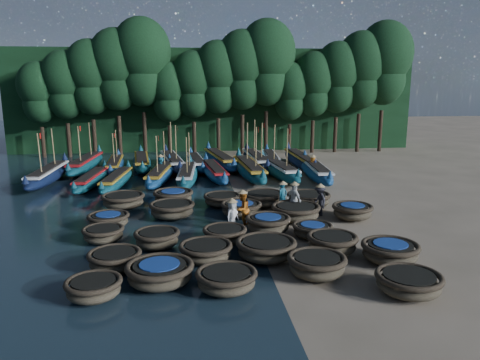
{
  "coord_description": "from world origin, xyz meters",
  "views": [
    {
      "loc": [
        -3.06,
        -24.37,
        7.21
      ],
      "look_at": [
        0.09,
        2.37,
        1.3
      ],
      "focal_mm": 35.0,
      "sensor_mm": 36.0,
      "label": 1
    }
  ],
  "objects": [
    {
      "name": "fisherman_0",
      "position": [
        -0.93,
        -3.14,
        0.84
      ],
      "size": [
        0.88,
        0.87,
        1.74
      ],
      "rotation": [
        0.0,
        0.0,
        0.76
      ],
      "color": "beige",
      "rests_on": "ground"
    },
    {
      "name": "tree_3",
      "position": [
        -9.1,
        20.0,
        8.0
      ],
      "size": [
        4.92,
        4.92,
        11.6
      ],
      "color": "black",
      "rests_on": "ground"
    },
    {
      "name": "long_boat_0",
      "position": [
        -12.63,
        8.88,
        0.58
      ],
      "size": [
        1.9,
        8.66,
        3.68
      ],
      "rotation": [
        0.0,
        0.0,
        -0.05
      ],
      "color": "#10173C",
      "rests_on": "ground"
    },
    {
      "name": "long_boat_16",
      "position": [
        4.14,
        14.24,
        0.49
      ],
      "size": [
        1.77,
        7.31,
        1.29
      ],
      "rotation": [
        0.0,
        0.0,
        -0.07
      ],
      "color": "navy",
      "rests_on": "ground"
    },
    {
      "name": "coracle_3",
      "position": [
        1.64,
        -8.69,
        0.47
      ],
      "size": [
        2.44,
        2.44,
        0.83
      ],
      "rotation": [
        0.0,
        0.0,
        -0.22
      ],
      "color": "brown",
      "rests_on": "ground"
    },
    {
      "name": "coracle_7",
      "position": [
        0.08,
        -6.8,
        0.47
      ],
      "size": [
        2.63,
        2.63,
        0.82
      ],
      "rotation": [
        0.0,
        0.0,
        0.15
      ],
      "color": "brown",
      "rests_on": "ground"
    },
    {
      "name": "coracle_17",
      "position": [
        -0.21,
        -0.78,
        0.45
      ],
      "size": [
        2.24,
        2.24,
        0.77
      ],
      "rotation": [
        0.0,
        0.0,
        0.12
      ],
      "color": "brown",
      "rests_on": "ground"
    },
    {
      "name": "ground",
      "position": [
        0.0,
        0.0,
        0.0
      ],
      "size": [
        120.0,
        120.0,
        0.0
      ],
      "primitive_type": "plane",
      "color": "gray",
      "rests_on": "ground"
    },
    {
      "name": "tree_13",
      "position": [
        13.9,
        20.0,
        8.0
      ],
      "size": [
        4.92,
        4.92,
        11.6
      ],
      "color": "black",
      "rests_on": "ground"
    },
    {
      "name": "long_boat_5",
      "position": [
        -1.02,
        8.94,
        0.53
      ],
      "size": [
        2.26,
        7.82,
        1.39
      ],
      "rotation": [
        0.0,
        0.0,
        0.12
      ],
      "color": "navy",
      "rests_on": "ground"
    },
    {
      "name": "coracle_19",
      "position": [
        5.45,
        -1.94,
        0.46
      ],
      "size": [
        2.29,
        2.29,
        0.79
      ],
      "rotation": [
        0.0,
        0.0,
        0.2
      ],
      "color": "brown",
      "rests_on": "ground"
    },
    {
      "name": "long_boat_7",
      "position": [
        3.69,
        8.94,
        0.6
      ],
      "size": [
        2.58,
        8.81,
        3.77
      ],
      "rotation": [
        0.0,
        0.0,
        0.12
      ],
      "color": "#10545B",
      "rests_on": "ground"
    },
    {
      "name": "coracle_24",
      "position": [
        3.8,
        0.61,
        0.47
      ],
      "size": [
        2.49,
        2.49,
        0.83
      ],
      "rotation": [
        0.0,
        0.0,
        -0.01
      ],
      "color": "brown",
      "rests_on": "ground"
    },
    {
      "name": "long_boat_10",
      "position": [
        -8.59,
        12.6,
        0.5
      ],
      "size": [
        1.67,
        7.42,
        3.16
      ],
      "rotation": [
        0.0,
        0.0,
        0.05
      ],
      "color": "navy",
      "rests_on": "ground"
    },
    {
      "name": "coracle_1",
      "position": [
        -4.07,
        -8.75,
        0.48
      ],
      "size": [
        2.61,
        2.61,
        0.83
      ],
      "rotation": [
        0.0,
        0.0,
        -0.16
      ],
      "color": "brown",
      "rests_on": "ground"
    },
    {
      "name": "long_boat_3",
      "position": [
        -4.85,
        8.22,
        0.55
      ],
      "size": [
        2.51,
        8.08,
        3.46
      ],
      "rotation": [
        0.0,
        0.0,
        -0.14
      ],
      "color": "navy",
      "rests_on": "ground"
    },
    {
      "name": "fisherman_5",
      "position": [
        -4.89,
        9.92,
        0.85
      ],
      "size": [
        0.62,
        1.54,
        1.82
      ],
      "rotation": [
        0.0,
        0.0,
        1.66
      ],
      "color": "#1B5F74",
      "rests_on": "ground"
    },
    {
      "name": "tree_10",
      "position": [
        7.0,
        20.0,
        5.97
      ],
      "size": [
        3.68,
        3.68,
        8.68
      ],
      "color": "black",
      "rests_on": "ground"
    },
    {
      "name": "long_boat_4",
      "position": [
        -2.98,
        7.82,
        0.54
      ],
      "size": [
        1.95,
        7.97,
        3.39
      ],
      "rotation": [
        0.0,
        0.0,
        -0.07
      ],
      "color": "#10545B",
      "rests_on": "ground"
    },
    {
      "name": "fisherman_2",
      "position": [
        -0.36,
        -2.47,
        0.94
      ],
      "size": [
        1.06,
        1.11,
        1.99
      ],
      "rotation": [
        0.0,
        0.0,
        4.08
      ],
      "color": "#AE5B17",
      "rests_on": "ground"
    },
    {
      "name": "tree_6",
      "position": [
        -2.2,
        20.0,
        6.65
      ],
      "size": [
        4.09,
        4.09,
        9.65
      ],
      "color": "black",
      "rests_on": "ground"
    },
    {
      "name": "fisherman_1",
      "position": [
        2.15,
        -0.11,
        0.93
      ],
      "size": [
        0.72,
        0.66,
        1.84
      ],
      "rotation": [
        0.0,
        0.0,
        0.59
      ],
      "color": "#1B5F74",
      "rests_on": "ground"
    },
    {
      "name": "tree_9",
      "position": [
        4.7,
        20.0,
        8.67
      ],
      "size": [
        5.34,
        5.34,
        12.58
      ],
      "color": "black",
      "rests_on": "ground"
    },
    {
      "name": "tree_7",
      "position": [
        0.1,
        20.0,
        7.32
      ],
      "size": [
        4.51,
        4.51,
        10.63
      ],
      "color": "black",
      "rests_on": "ground"
    },
    {
      "name": "long_boat_11",
      "position": [
        -6.59,
        13.38,
        0.55
      ],
      "size": [
        2.27,
        8.22,
        1.45
      ],
      "rotation": [
        0.0,
        0.0,
        0.1
      ],
      "color": "#10545B",
      "rests_on": "ground"
    },
    {
      "name": "tree_2",
      "position": [
        -11.4,
        20.0,
        7.32
      ],
      "size": [
        4.51,
        4.51,
        10.63
      ],
      "color": "black",
      "rests_on": "ground"
    },
    {
      "name": "coracle_10",
      "position": [
        -6.8,
        -3.95,
        0.4
      ],
      "size": [
        1.87,
        1.87,
        0.7
      ],
      "rotation": [
        0.0,
        0.0,
        0.05
      ],
      "color": "brown",
      "rests_on": "ground"
    },
    {
      "name": "tree_4",
      "position": [
        -6.8,
        20.0,
        8.67
      ],
      "size": [
        5.34,
        5.34,
        12.58
      ],
      "color": "black",
      "rests_on": "ground"
    },
    {
      "name": "fisherman_3",
      "position": [
        3.95,
        -1.06,
        0.87
      ],
      "size": [
        0.79,
        1.16,
        1.87
      ],
      "rotation": [
        0.0,
        0.0,
        4.88
      ],
      "color": "black",
      "rests_on": "ground"
    },
    {
      "name": "long_boat_1",
      "position": [
        -9.41,
        7.27,
        0.49
      ],
      "size": [
        1.99,
        7.23,
        1.28
      ],
      "rotation": [
        0.0,
        0.0,
        -0.1
      ],
      "color": "#10545B",
      "rests_on": "ground"
    },
    {
      "name": "coracle_22",
      "position": [
        -1.05,
        1.44,
        0.4
      ],
      "size": [
        2.48,
        2.48,
        0.7
      ],
      "rotation": [
        0.0,
        0.0,
        -0.29
      ],
      "color": "brown",
      "rests_on": "ground"
    },
    {
      "name": "coracle_13",
      "position": [
        0.72,
        -3.62,
        0.49
      ],
      "size": [
        2.6,
        2.6,
        0.84
      ],
      "rotation": [
        0.0,
        0.0,
        -0.43
      ],
      "color": "brown",
      "rests_on": "ground"
    },
    {
      "name": "coracle_4",
      "position": [
        4.34,
        -10.44,
        0.43
      ],
      "size": [
        2.79,
        2.79,
        0.75
      ],
      "rotation": [
        0.0,
        0.0,
        -0.4
      ],
      "color": "brown",
      "rests_on": "ground"
    },
    {
      "name": "fisherman_4",
      "position": [
        2.61,
        -0.92,
        0.95
      ],
      "size": [
        0.85,
        1.13,
        1.98
      ],
      "rotation": [
        0.0,
        0.0,
        2.02
      ],
      "color": "beige",
      "rests_on": "ground"
    },
    {
      "name": "coracle_20",
      "position": [
        -6.61,
        1.63,
        0.47
      ],
      "size": [
        2.84,
        2.84,
        0.82
      ],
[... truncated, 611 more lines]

